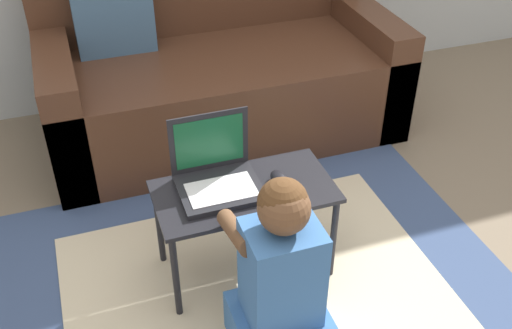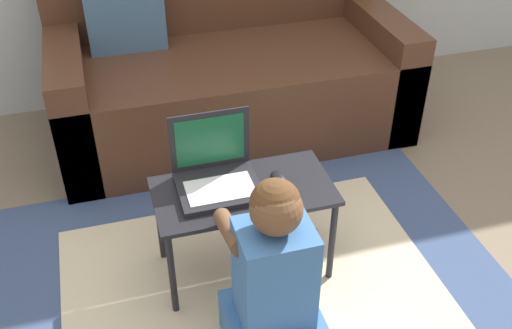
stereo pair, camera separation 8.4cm
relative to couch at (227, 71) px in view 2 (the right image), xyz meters
The scene contains 7 objects.
ground_plane 1.27m from the couch, 93.53° to the right, with size 16.00×16.00×0.00m, color #7F705B.
area_rug 1.29m from the couch, 99.00° to the right, with size 1.90×1.63×0.01m.
couch is the anchor object (origin of this frame).
laptop_desk 1.06m from the couch, 100.65° to the right, with size 0.63×0.33×0.38m.
laptop 1.04m from the couch, 105.69° to the right, with size 0.28×0.24×0.25m.
computer_mouse 1.06m from the couch, 93.83° to the right, with size 0.06×0.11×0.04m.
person_seated 1.44m from the couch, 98.18° to the right, with size 0.30×0.40×0.69m.
Camera 2 is at (-0.53, -1.40, 1.67)m, focal length 42.00 mm.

